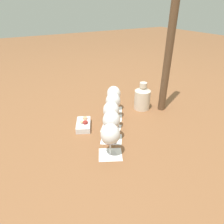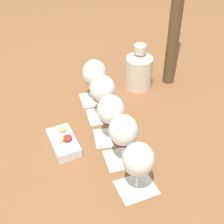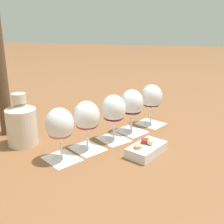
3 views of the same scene
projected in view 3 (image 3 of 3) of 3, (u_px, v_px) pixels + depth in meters
ground_plane at (112, 139)px, 1.07m from camera, size 8.00×8.00×0.00m
tasting_card_0 at (62, 159)px, 0.92m from camera, size 0.14×0.15×0.00m
tasting_card_1 at (88, 148)px, 0.99m from camera, size 0.14×0.15×0.00m
tasting_card_2 at (113, 139)px, 1.07m from camera, size 0.15×0.15×0.00m
tasting_card_3 at (131, 131)px, 1.14m from camera, size 0.14×0.15×0.00m
tasting_card_4 at (150, 124)px, 1.23m from camera, size 0.14×0.14×0.00m
wine_glass_0 at (60, 126)px, 0.88m from camera, size 0.09×0.09×0.17m
wine_glass_1 at (87, 118)px, 0.96m from camera, size 0.09×0.09×0.17m
wine_glass_2 at (113, 111)px, 1.03m from camera, size 0.09×0.09×0.17m
wine_glass_3 at (132, 104)px, 1.11m from camera, size 0.09×0.09×0.17m
wine_glass_4 at (151, 98)px, 1.19m from camera, size 0.09×0.09×0.17m
ceramic_vase at (21, 123)px, 1.01m from camera, size 0.11×0.11×0.19m
snack_dish at (146, 149)px, 0.95m from camera, size 0.16×0.13×0.06m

